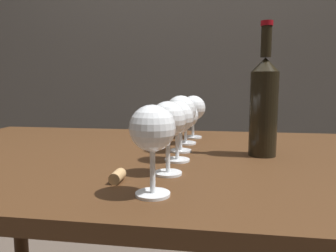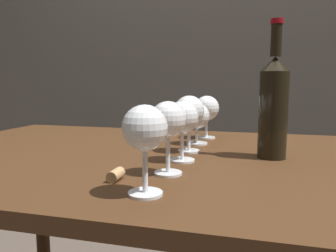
{
  "view_description": "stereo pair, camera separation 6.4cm",
  "coord_description": "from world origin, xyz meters",
  "views": [
    {
      "loc": [
        0.1,
        -0.82,
        0.95
      ],
      "look_at": [
        0.01,
        -0.19,
        0.87
      ],
      "focal_mm": 34.54,
      "sensor_mm": 36.0,
      "label": 1
    },
    {
      "loc": [
        0.17,
        -0.8,
        0.95
      ],
      "look_at": [
        0.01,
        -0.19,
        0.87
      ],
      "focal_mm": 34.54,
      "sensor_mm": 36.0,
      "label": 2
    }
  ],
  "objects": [
    {
      "name": "wine_glass_port",
      "position": [
        0.0,
        -0.31,
        0.87
      ],
      "size": [
        0.08,
        0.08,
        0.15
      ],
      "color": "white",
      "rests_on": "dining_table"
    },
    {
      "name": "back_wall",
      "position": [
        0.0,
        1.22,
        1.3
      ],
      "size": [
        5.0,
        0.08,
        2.6
      ],
      "primitive_type": "cube",
      "color": "#59544F",
      "rests_on": "ground_plane"
    },
    {
      "name": "wine_glass_pinot",
      "position": [
        0.01,
        0.04,
        0.87
      ],
      "size": [
        0.08,
        0.08,
        0.15
      ],
      "color": "white",
      "rests_on": "dining_table"
    },
    {
      "name": "wine_glass_merlot",
      "position": [
        0.01,
        -0.07,
        0.87
      ],
      "size": [
        0.08,
        0.08,
        0.14
      ],
      "color": "white",
      "rests_on": "dining_table"
    },
    {
      "name": "wine_glass_rose",
      "position": [
        0.01,
        -0.19,
        0.87
      ],
      "size": [
        0.07,
        0.07,
        0.15
      ],
      "color": "white",
      "rests_on": "dining_table"
    },
    {
      "name": "dining_table",
      "position": [
        0.0,
        0.0,
        0.68
      ],
      "size": [
        1.55,
        0.86,
        0.77
      ],
      "color": "#472B16",
      "rests_on": "ground_plane"
    },
    {
      "name": "cork",
      "position": [
        -0.08,
        -0.25,
        0.78
      ],
      "size": [
        0.02,
        0.04,
        0.02
      ],
      "primitive_type": "cylinder",
      "rotation": [
        1.57,
        0.0,
        0.0
      ],
      "color": "tan",
      "rests_on": "dining_table"
    },
    {
      "name": "wine_glass_amber",
      "position": [
        0.01,
        0.15,
        0.85
      ],
      "size": [
        0.08,
        0.08,
        0.12
      ],
      "color": "white",
      "rests_on": "dining_table"
    },
    {
      "name": "wine_bottle",
      "position": [
        0.22,
        0.02,
        0.9
      ],
      "size": [
        0.07,
        0.07,
        0.33
      ],
      "color": "black",
      "rests_on": "dining_table"
    },
    {
      "name": "wine_glass_cabernet",
      "position": [
        0.02,
        0.26,
        0.86
      ],
      "size": [
        0.08,
        0.08,
        0.14
      ],
      "color": "white",
      "rests_on": "dining_table"
    }
  ]
}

